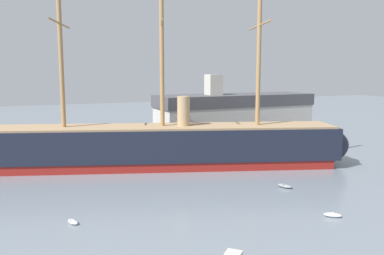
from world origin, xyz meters
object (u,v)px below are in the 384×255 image
object	(u,v)px
dinghy_alongside_bow	(73,222)
dinghy_alongside_stern	(285,186)
motorboat_distant_centre	(119,160)
dockside_warehouse_right	(234,118)
tall_ship	(163,145)
dinghy_mid_right	(333,215)

from	to	relation	value
dinghy_alongside_bow	dinghy_alongside_stern	world-z (taller)	dinghy_alongside_stern
motorboat_distant_centre	dockside_warehouse_right	bearing A→B (deg)	19.18
tall_ship	dockside_warehouse_right	world-z (taller)	tall_ship
dinghy_alongside_bow	motorboat_distant_centre	bearing A→B (deg)	66.33
dinghy_alongside_stern	dockside_warehouse_right	distance (m)	38.20
tall_ship	dinghy_mid_right	world-z (taller)	tall_ship
dinghy_alongside_bow	dinghy_alongside_stern	distance (m)	29.99
dockside_warehouse_right	motorboat_distant_centre	bearing A→B (deg)	-160.82
dinghy_mid_right	dinghy_alongside_stern	world-z (taller)	dinghy_alongside_stern
dinghy_mid_right	dinghy_alongside_bow	xyz separation A→B (m)	(-27.72, 10.01, -0.03)
tall_ship	motorboat_distant_centre	world-z (taller)	tall_ship
tall_ship	motorboat_distant_centre	bearing A→B (deg)	135.50
tall_ship	dockside_warehouse_right	bearing A→B (deg)	34.91
dinghy_alongside_stern	dockside_warehouse_right	size ratio (longest dim) A/B	0.06
dinghy_alongside_bow	dinghy_alongside_stern	size ratio (longest dim) A/B	0.78
dinghy_alongside_stern	motorboat_distant_centre	world-z (taller)	motorboat_distant_centre
tall_ship	dinghy_mid_right	distance (m)	32.90
dinghy_mid_right	motorboat_distant_centre	bearing A→B (deg)	112.75
tall_ship	motorboat_distant_centre	distance (m)	9.36
motorboat_distant_centre	dinghy_alongside_bow	bearing A→B (deg)	-113.67
tall_ship	dinghy_alongside_stern	xyz separation A→B (m)	(11.67, -19.31, -3.55)
dinghy_mid_right	dinghy_alongside_bow	size ratio (longest dim) A/B	1.08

